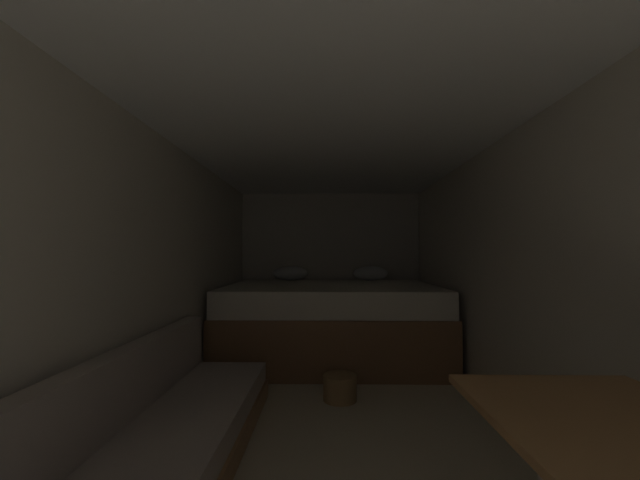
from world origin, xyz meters
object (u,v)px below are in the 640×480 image
wicker_basket (340,388)px  bed (331,320)px  sofa_left (132,469)px  dinette_table (611,457)px

wicker_basket → bed: bearing=92.6°
bed → sofa_left: 2.73m
sofa_left → dinette_table: dinette_table is taller
bed → dinette_table: bearing=-77.9°
sofa_left → wicker_basket: (0.98, 1.33, -0.10)m
bed → dinette_table: (0.69, -3.25, 0.21)m
dinette_table → bed: bearing=102.1°
sofa_left → bed: bearing=70.2°
sofa_left → wicker_basket: bearing=53.6°
dinette_table → wicker_basket: dinette_table is taller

